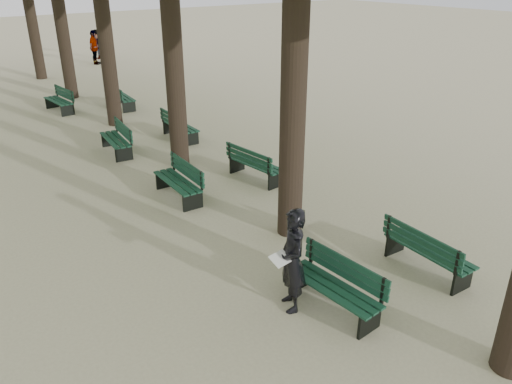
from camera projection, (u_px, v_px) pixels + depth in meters
ground at (336, 333)px, 7.92m from camera, size 120.00×120.00×0.00m
bench_left_0 at (333, 296)px, 8.36m from camera, size 0.69×1.83×0.92m
bench_left_1 at (178, 188)px, 12.40m from camera, size 0.65×1.82×0.92m
bench_left_2 at (116, 145)px, 15.38m from camera, size 0.76×1.85×0.92m
bench_left_3 at (59, 105)px, 19.74m from camera, size 0.75×1.85×0.92m
bench_right_0 at (427, 259)px, 9.43m from camera, size 0.65×1.82×0.92m
bench_right_1 at (256, 170)px, 13.49m from camera, size 0.76×1.85×0.92m
bench_right_2 at (180, 131)px, 16.65m from camera, size 0.62×1.82×0.92m
bench_right_3 at (123, 101)px, 20.27m from camera, size 0.71×1.84×0.92m
man_with_map at (292, 261)px, 8.16m from camera, size 0.74×0.82×1.84m
pedestrian_b at (97, 44)px, 30.67m from camera, size 0.50×1.16×1.74m
pedestrian_c at (94, 47)px, 28.91m from camera, size 1.02×1.12×1.93m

